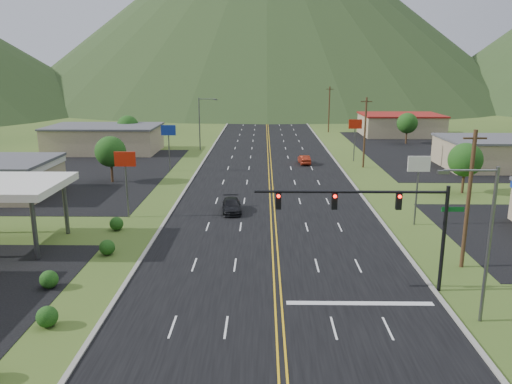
{
  "coord_description": "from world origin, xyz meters",
  "views": [
    {
      "loc": [
        -0.95,
        -16.09,
        14.14
      ],
      "look_at": [
        -1.53,
        22.22,
        4.5
      ],
      "focal_mm": 35.0,
      "sensor_mm": 36.0,
      "label": 1
    }
  ],
  "objects_px": {
    "car_red_far": "(304,160)",
    "streetlight_east": "(484,235)",
    "traffic_signal": "(382,212)",
    "streetlight_west": "(201,120)",
    "car_dark_mid": "(232,206)"
  },
  "relations": [
    {
      "from": "car_dark_mid",
      "to": "car_red_far",
      "type": "distance_m",
      "value": 27.19
    },
    {
      "from": "car_red_far",
      "to": "streetlight_west",
      "type": "bearing_deg",
      "value": -41.87
    },
    {
      "from": "traffic_signal",
      "to": "car_dark_mid",
      "type": "height_order",
      "value": "traffic_signal"
    },
    {
      "from": "traffic_signal",
      "to": "streetlight_west",
      "type": "distance_m",
      "value": 58.88
    },
    {
      "from": "car_red_far",
      "to": "streetlight_east",
      "type": "bearing_deg",
      "value": 92.36
    },
    {
      "from": "streetlight_east",
      "to": "car_red_far",
      "type": "relative_size",
      "value": 2.24
    },
    {
      "from": "traffic_signal",
      "to": "streetlight_west",
      "type": "relative_size",
      "value": 1.46
    },
    {
      "from": "traffic_signal",
      "to": "streetlight_east",
      "type": "height_order",
      "value": "streetlight_east"
    },
    {
      "from": "car_red_far",
      "to": "car_dark_mid",
      "type": "bearing_deg",
      "value": 65.2
    },
    {
      "from": "traffic_signal",
      "to": "streetlight_west",
      "type": "xyz_separation_m",
      "value": [
        -18.16,
        56.0,
        -0.15
      ]
    },
    {
      "from": "traffic_signal",
      "to": "car_red_far",
      "type": "xyz_separation_m",
      "value": [
        -1.33,
        43.34,
        -4.67
      ]
    },
    {
      "from": "streetlight_west",
      "to": "car_red_far",
      "type": "relative_size",
      "value": 2.24
    },
    {
      "from": "car_dark_mid",
      "to": "car_red_far",
      "type": "bearing_deg",
      "value": 64.43
    },
    {
      "from": "car_dark_mid",
      "to": "car_red_far",
      "type": "height_order",
      "value": "car_red_far"
    },
    {
      "from": "streetlight_east",
      "to": "car_dark_mid",
      "type": "distance_m",
      "value": 26.97
    }
  ]
}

